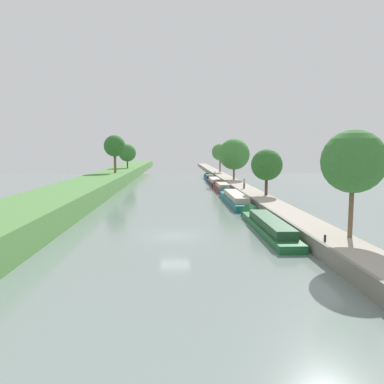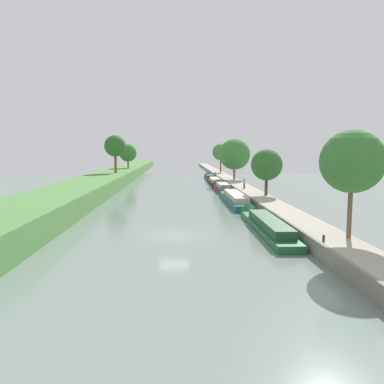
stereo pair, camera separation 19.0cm
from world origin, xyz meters
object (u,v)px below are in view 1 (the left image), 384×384
narrowboat_green (266,224)px  mooring_bollard_near (325,238)px  narrowboat_teal (234,198)px  narrowboat_black (214,181)px  person_walking (244,183)px  narrowboat_blue (209,177)px  mooring_bollard_far (215,172)px  narrowboat_maroon (221,187)px

narrowboat_green → mooring_bollard_near: (1.87, -8.65, 0.81)m
narrowboat_green → narrowboat_teal: 17.66m
narrowboat_green → narrowboat_black: size_ratio=1.17×
narrowboat_black → person_walking: person_walking is taller
narrowboat_blue → mooring_bollard_near: size_ratio=23.21×
mooring_bollard_far → narrowboat_teal: bearing=-92.7°
mooring_bollard_near → person_walking: bearing=88.8°
person_walking → mooring_bollard_far: (-0.70, 37.30, -0.65)m
narrowboat_maroon → mooring_bollard_far: 29.90m
narrowboat_teal → narrowboat_blue: narrowboat_teal is taller
narrowboat_maroon → narrowboat_black: bearing=90.0°
narrowboat_blue → mooring_bollard_near: mooring_bollard_near is taller
narrowboat_black → mooring_bollard_near: (1.95, -54.34, 0.82)m
narrowboat_maroon → mooring_bollard_near: 41.38m
narrowboat_teal → mooring_bollard_far: mooring_bollard_far is taller
narrowboat_maroon → narrowboat_blue: narrowboat_maroon is taller
narrowboat_green → narrowboat_blue: (-0.08, 58.08, -0.06)m
narrowboat_black → narrowboat_blue: size_ratio=1.28×
person_walking → mooring_bollard_far: size_ratio=3.69×
narrowboat_green → narrowboat_maroon: size_ratio=1.40×
narrowboat_teal → narrowboat_blue: bearing=89.8°
narrowboat_green → narrowboat_blue: narrowboat_green is taller
narrowboat_green → person_walking: (2.57, 25.21, 1.46)m
narrowboat_teal → narrowboat_blue: (0.12, 40.42, -0.14)m
person_walking → mooring_bollard_far: 37.31m
narrowboat_green → narrowboat_teal: narrowboat_teal is taller
narrowboat_green → mooring_bollard_near: mooring_bollard_near is taller
narrowboat_maroon → mooring_bollard_near: size_ratio=24.82×
narrowboat_maroon → narrowboat_black: 13.01m
narrowboat_maroon → person_walking: person_walking is taller
narrowboat_blue → person_walking: (2.66, -32.87, 1.52)m
person_walking → mooring_bollard_far: bearing=91.1°
narrowboat_black → mooring_bollard_far: bearing=83.4°
narrowboat_black → narrowboat_blue: (-0.01, 12.39, -0.05)m
narrowboat_maroon → narrowboat_green: bearing=-89.9°
narrowboat_green → narrowboat_black: (-0.08, 45.69, -0.01)m
narrowboat_teal → narrowboat_black: bearing=89.7°
narrowboat_blue → mooring_bollard_far: size_ratio=23.21×
narrowboat_black → person_walking: size_ratio=8.05×
narrowboat_teal → mooring_bollard_near: size_ratio=37.20×
narrowboat_black → mooring_bollard_near: bearing=-87.9°
narrowboat_green → mooring_bollard_far: (1.87, 62.51, 0.81)m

